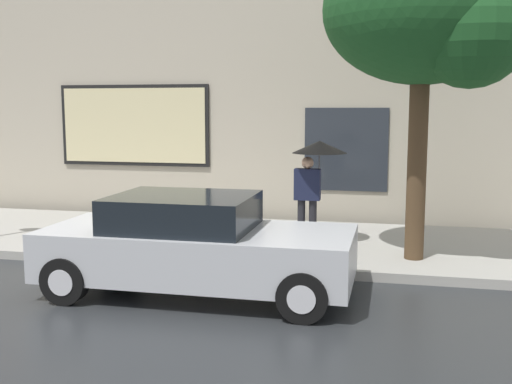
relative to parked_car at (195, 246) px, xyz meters
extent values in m
plane|color=#282B2D|center=(-0.51, 0.13, -0.69)|extent=(60.00, 60.00, 0.00)
cube|color=#A3A099|center=(-0.51, 3.13, -0.62)|extent=(20.00, 4.00, 0.15)
cube|color=#B2A893|center=(-0.51, 5.63, 2.81)|extent=(20.00, 0.40, 7.00)
cube|color=black|center=(-3.29, 5.40, 1.50)|extent=(3.65, 0.06, 1.88)
cube|color=beige|center=(-3.29, 5.37, 1.50)|extent=(3.49, 0.03, 1.72)
cube|color=#262B33|center=(1.64, 5.41, 1.01)|extent=(1.80, 0.04, 1.80)
cone|color=#99999E|center=(3.04, 5.28, 2.41)|extent=(0.22, 0.24, 0.24)
cube|color=#B7BABF|center=(0.04, 0.00, -0.10)|extent=(4.29, 1.79, 0.67)
cube|color=black|center=(-0.17, 0.00, 0.47)|extent=(1.93, 1.57, 0.47)
cylinder|color=black|center=(1.64, 0.82, -0.37)|extent=(0.64, 0.22, 0.64)
cylinder|color=silver|center=(1.64, 0.82, -0.37)|extent=(0.35, 0.24, 0.35)
cylinder|color=black|center=(1.64, -0.82, -0.37)|extent=(0.64, 0.22, 0.64)
cylinder|color=silver|center=(1.64, -0.82, -0.37)|extent=(0.35, 0.24, 0.35)
cylinder|color=black|center=(-1.55, 0.82, -0.37)|extent=(0.64, 0.22, 0.64)
cylinder|color=silver|center=(-1.55, 0.82, -0.37)|extent=(0.35, 0.24, 0.35)
cylinder|color=black|center=(-1.55, -0.82, -0.37)|extent=(0.64, 0.22, 0.64)
cylinder|color=silver|center=(-1.55, -0.82, -0.37)|extent=(0.35, 0.24, 0.35)
cylinder|color=red|center=(-2.08, 2.08, -0.24)|extent=(0.22, 0.22, 0.61)
sphere|color=#AD1814|center=(-2.08, 2.08, 0.07)|extent=(0.23, 0.23, 0.23)
cylinder|color=#AD1814|center=(-2.08, 1.92, -0.21)|extent=(0.09, 0.12, 0.09)
cylinder|color=#AD1814|center=(-2.08, 2.24, -0.21)|extent=(0.09, 0.12, 0.09)
cylinder|color=red|center=(-2.08, 2.08, -0.51)|extent=(0.30, 0.30, 0.06)
cylinder|color=black|center=(1.05, 2.91, -0.14)|extent=(0.14, 0.14, 0.80)
cylinder|color=black|center=(1.26, 2.91, -0.14)|extent=(0.14, 0.14, 0.80)
cube|color=#191E38|center=(1.16, 2.91, 0.54)|extent=(0.46, 0.22, 0.56)
sphere|color=tan|center=(1.16, 2.91, 0.93)|extent=(0.22, 0.22, 0.22)
cylinder|color=#4C4C51|center=(1.36, 2.91, 0.79)|extent=(0.02, 0.02, 0.90)
cone|color=black|center=(1.36, 2.91, 1.22)|extent=(0.99, 0.99, 0.22)
cylinder|color=#4C3823|center=(3.03, 2.16, 1.01)|extent=(0.31, 0.31, 3.11)
ellipsoid|color=#19471E|center=(3.03, 2.16, 3.42)|extent=(3.10, 2.64, 2.33)
sphere|color=#19471E|center=(3.73, 1.77, 3.04)|extent=(1.71, 1.71, 1.71)
camera|label=1|loc=(2.68, -7.92, 1.90)|focal=42.81mm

